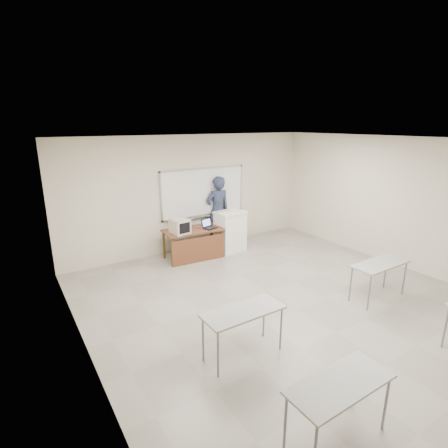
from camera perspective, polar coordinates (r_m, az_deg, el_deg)
floor at (r=6.71m, az=11.93°, el=-13.53°), size 7.00×8.00×0.01m
whiteboard at (r=9.38m, az=-3.36°, el=5.12°), size 2.48×0.10×1.31m
student_desks at (r=5.65m, az=22.17°, el=-12.68°), size 4.40×2.20×0.73m
instructor_desk at (r=8.63m, az=-4.75°, el=-2.34°), size 1.44×0.72×0.75m
podium at (r=9.15m, az=1.01°, el=-1.21°), size 0.76×0.56×1.08m
crt_monitor at (r=8.35m, az=-7.25°, el=-0.35°), size 0.38×0.43×0.36m
laptop at (r=8.73m, az=-2.43°, el=-0.29°), size 0.31×0.28×0.23m
mouse at (r=8.79m, az=-4.13°, el=-0.45°), size 0.10×0.08×0.03m
keyboard at (r=8.99m, az=-0.05°, el=2.08°), size 0.40×0.14×0.02m
presenter at (r=9.61m, az=-1.03°, el=2.19°), size 0.71×0.48×1.90m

